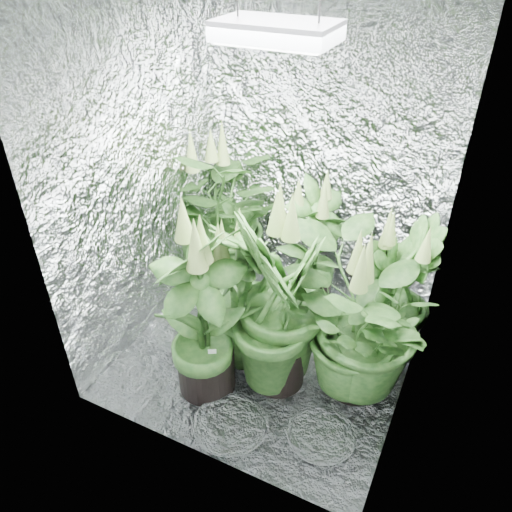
{
  "coord_description": "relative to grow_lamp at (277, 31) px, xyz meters",
  "views": [
    {
      "loc": [
        0.9,
        -2.02,
        2.23
      ],
      "look_at": [
        -0.1,
        0.0,
        0.67
      ],
      "focal_mm": 35.0,
      "sensor_mm": 36.0,
      "label": 1
    }
  ],
  "objects": [
    {
      "name": "plant_b",
      "position": [
        0.05,
        0.59,
        -1.39
      ],
      "size": [
        0.62,
        0.62,
        0.96
      ],
      "rotation": [
        0.0,
        0.0,
        1.07
      ],
      "color": "black",
      "rests_on": "ground"
    },
    {
      "name": "plant_g",
      "position": [
        0.13,
        -0.19,
        -1.27
      ],
      "size": [
        0.72,
        0.72,
        1.19
      ],
      "rotation": [
        0.0,
        0.0,
        4.94
      ],
      "color": "black",
      "rests_on": "ground"
    },
    {
      "name": "plant_label",
      "position": [
        -0.14,
        -0.44,
        -1.53
      ],
      "size": [
        0.05,
        0.04,
        0.07
      ],
      "primitive_type": "cube",
      "rotation": [
        -0.21,
        0.0,
        0.53
      ],
      "color": "white",
      "rests_on": "plant_f"
    },
    {
      "name": "circulation_fan",
      "position": [
        0.62,
        0.58,
        -1.69
      ],
      "size": [
        0.14,
        0.28,
        0.32
      ],
      "rotation": [
        0.0,
        0.0,
        -0.13
      ],
      "color": "black",
      "rests_on": "ground"
    },
    {
      "name": "plant_c",
      "position": [
        0.64,
        0.3,
        -1.37
      ],
      "size": [
        0.53,
        0.53,
        0.98
      ],
      "rotation": [
        0.0,
        0.0,
        1.49
      ],
      "color": "black",
      "rests_on": "ground"
    },
    {
      "name": "plant_e",
      "position": [
        0.54,
        -0.06,
        -1.35
      ],
      "size": [
        1.1,
        1.1,
        1.0
      ],
      "rotation": [
        0.0,
        0.0,
        3.63
      ],
      "color": "black",
      "rests_on": "ground"
    },
    {
      "name": "plant_d",
      "position": [
        -0.11,
        -0.09,
        -1.39
      ],
      "size": [
        0.66,
        0.66,
        0.96
      ],
      "rotation": [
        0.0,
        0.0,
        2.63
      ],
      "color": "black",
      "rests_on": "ground"
    },
    {
      "name": "ground",
      "position": [
        0.0,
        0.0,
        -1.83
      ],
      "size": [
        1.6,
        1.6,
        0.0
      ],
      "primitive_type": "plane",
      "color": "silver",
      "rests_on": "ground"
    },
    {
      "name": "plant_f",
      "position": [
        -0.2,
        -0.41,
        -1.29
      ],
      "size": [
        0.7,
        0.7,
        1.18
      ],
      "rotation": [
        0.0,
        0.0,
        4.43
      ],
      "color": "black",
      "rests_on": "ground"
    },
    {
      "name": "walls",
      "position": [
        0.0,
        0.0,
        -0.83
      ],
      "size": [
        1.62,
        1.62,
        2.0
      ],
      "color": "silver",
      "rests_on": "ground"
    },
    {
      "name": "grow_lamp",
      "position": [
        0.0,
        0.0,
        0.0
      ],
      "size": [
        0.5,
        0.3,
        0.22
      ],
      "color": "gray",
      "rests_on": "ceiling"
    },
    {
      "name": "plant_a",
      "position": [
        -0.64,
        0.56,
        -1.29
      ],
      "size": [
        0.94,
        0.94,
        1.14
      ],
      "rotation": [
        0.0,
        0.0,
        6.28
      ],
      "color": "black",
      "rests_on": "ground"
    }
  ]
}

